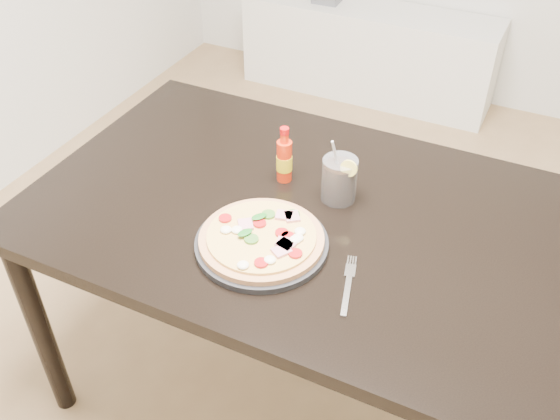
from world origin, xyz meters
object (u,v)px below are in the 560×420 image
at_px(fork, 348,283).
at_px(pizza, 262,238).
at_px(cola_cup, 339,180).
at_px(plate, 262,244).
at_px(media_console, 367,52).
at_px(hot_sauce_bottle, 284,160).
at_px(dining_table, 300,232).

bearing_deg(fork, pizza, 158.43).
distance_m(pizza, cola_cup, 0.27).
height_order(plate, fork, plate).
relative_size(cola_cup, fork, 0.97).
relative_size(plate, media_console, 0.23).
xyz_separation_m(hot_sauce_bottle, cola_cup, (0.16, -0.01, -0.01)).
bearing_deg(cola_cup, plate, -110.32).
xyz_separation_m(cola_cup, media_console, (-0.56, 1.92, -0.56)).
height_order(plate, media_console, plate).
distance_m(hot_sauce_bottle, cola_cup, 0.16).
bearing_deg(plate, hot_sauce_bottle, 104.32).
xyz_separation_m(plate, fork, (0.23, -0.03, -0.01)).
height_order(fork, media_console, fork).
height_order(cola_cup, media_console, cola_cup).
bearing_deg(hot_sauce_bottle, plate, -75.68).
height_order(hot_sauce_bottle, cola_cup, cola_cup).
xyz_separation_m(cola_cup, fork, (0.14, -0.28, -0.05)).
bearing_deg(dining_table, media_console, 103.57).
bearing_deg(cola_cup, dining_table, -131.56).
relative_size(hot_sauce_bottle, cola_cup, 0.90).
bearing_deg(media_console, plate, -78.05).
relative_size(plate, pizza, 1.07).
bearing_deg(pizza, cola_cup, 70.10).
xyz_separation_m(hot_sauce_bottle, fork, (0.30, -0.30, -0.06)).
height_order(plate, cola_cup, cola_cup).
height_order(dining_table, media_console, dining_table).
relative_size(plate, cola_cup, 1.77).
height_order(pizza, hot_sauce_bottle, hot_sauce_bottle).
relative_size(hot_sauce_bottle, media_console, 0.12).
distance_m(dining_table, hot_sauce_bottle, 0.20).
bearing_deg(pizza, media_console, 102.01).
relative_size(hot_sauce_bottle, fork, 0.87).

